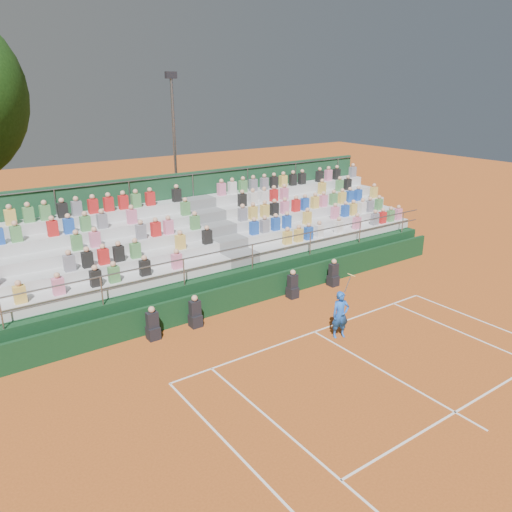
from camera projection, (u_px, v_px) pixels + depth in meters
ground at (314, 332)px, 17.21m from camera, size 90.00×90.00×0.00m
courtside_wall at (260, 289)px, 19.52m from camera, size 20.00×0.15×1.00m
line_officials at (250, 298)px, 18.75m from camera, size 8.62×0.40×1.19m
grandstand at (218, 254)px, 21.84m from camera, size 20.00×5.20×4.40m
tennis_player at (340, 315)px, 16.63m from camera, size 0.88×0.57×2.22m
floodlight_mast at (174, 144)px, 27.10m from camera, size 0.60×0.25×8.77m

